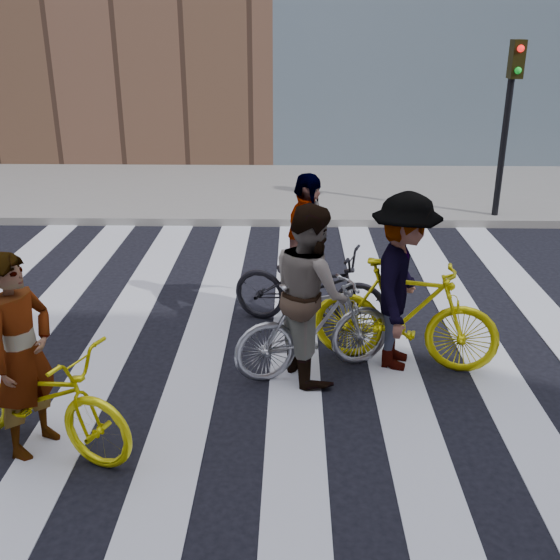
{
  "coord_description": "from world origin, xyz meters",
  "views": [
    {
      "loc": [
        0.51,
        -6.85,
        3.6
      ],
      "look_at": [
        0.37,
        0.3,
        0.78
      ],
      "focal_mm": 42.0,
      "sensor_mm": 36.0,
      "label": 1
    }
  ],
  "objects_px": {
    "bike_yellow_left": "(35,395)",
    "bike_dark_rear": "(309,287)",
    "bike_yellow_right": "(405,314)",
    "rider_left": "(22,355)",
    "rider_rear": "(306,252)",
    "bike_silver_mid": "(314,328)",
    "traffic_signal": "(510,101)",
    "rider_right": "(402,283)",
    "rider_mid": "(310,292)"
  },
  "relations": [
    {
      "from": "bike_yellow_right",
      "to": "rider_left",
      "type": "xyz_separation_m",
      "value": [
        -3.56,
        -1.62,
        0.32
      ]
    },
    {
      "from": "bike_yellow_left",
      "to": "rider_mid",
      "type": "height_order",
      "value": "rider_mid"
    },
    {
      "from": "bike_yellow_left",
      "to": "bike_dark_rear",
      "type": "relative_size",
      "value": 1.03
    },
    {
      "from": "rider_rear",
      "to": "bike_yellow_left",
      "type": "bearing_deg",
      "value": 155.37
    },
    {
      "from": "bike_silver_mid",
      "to": "rider_left",
      "type": "height_order",
      "value": "rider_left"
    },
    {
      "from": "rider_rear",
      "to": "rider_mid",
      "type": "bearing_deg",
      "value": -160.48
    },
    {
      "from": "bike_yellow_left",
      "to": "bike_yellow_right",
      "type": "relative_size",
      "value": 1.0
    },
    {
      "from": "traffic_signal",
      "to": "bike_dark_rear",
      "type": "relative_size",
      "value": 1.68
    },
    {
      "from": "bike_dark_rear",
      "to": "rider_rear",
      "type": "distance_m",
      "value": 0.46
    },
    {
      "from": "bike_silver_mid",
      "to": "bike_yellow_right",
      "type": "bearing_deg",
      "value": -99.27
    },
    {
      "from": "bike_silver_mid",
      "to": "bike_yellow_left",
      "type": "bearing_deg",
      "value": 97.99
    },
    {
      "from": "rider_rear",
      "to": "traffic_signal",
      "type": "bearing_deg",
      "value": -20.77
    },
    {
      "from": "rider_right",
      "to": "rider_left",
      "type": "bearing_deg",
      "value": 130.18
    },
    {
      "from": "traffic_signal",
      "to": "bike_yellow_left",
      "type": "height_order",
      "value": "traffic_signal"
    },
    {
      "from": "bike_yellow_left",
      "to": "rider_right",
      "type": "height_order",
      "value": "rider_right"
    },
    {
      "from": "bike_yellow_left",
      "to": "bike_dark_rear",
      "type": "bearing_deg",
      "value": -21.27
    },
    {
      "from": "bike_silver_mid",
      "to": "bike_yellow_right",
      "type": "height_order",
      "value": "bike_yellow_right"
    },
    {
      "from": "bike_dark_rear",
      "to": "rider_left",
      "type": "bearing_deg",
      "value": 154.21
    },
    {
      "from": "rider_mid",
      "to": "rider_rear",
      "type": "bearing_deg",
      "value": -20.0
    },
    {
      "from": "rider_left",
      "to": "bike_yellow_left",
      "type": "bearing_deg",
      "value": -67.83
    },
    {
      "from": "rider_mid",
      "to": "rider_right",
      "type": "distance_m",
      "value": 1.02
    },
    {
      "from": "rider_left",
      "to": "rider_right",
      "type": "height_order",
      "value": "rider_right"
    },
    {
      "from": "rider_left",
      "to": "bike_yellow_right",
      "type": "bearing_deg",
      "value": -43.35
    },
    {
      "from": "bike_silver_mid",
      "to": "rider_mid",
      "type": "height_order",
      "value": "rider_mid"
    },
    {
      "from": "traffic_signal",
      "to": "bike_silver_mid",
      "type": "xyz_separation_m",
      "value": [
        -3.65,
        -5.81,
        -1.74
      ]
    },
    {
      "from": "bike_dark_rear",
      "to": "bike_yellow_left",
      "type": "bearing_deg",
      "value": 154.79
    },
    {
      "from": "traffic_signal",
      "to": "bike_dark_rear",
      "type": "distance_m",
      "value": 6.14
    },
    {
      "from": "bike_dark_rear",
      "to": "rider_mid",
      "type": "bearing_deg",
      "value": -162.84
    },
    {
      "from": "rider_right",
      "to": "rider_mid",
      "type": "bearing_deg",
      "value": 117.41
    },
    {
      "from": "bike_yellow_right",
      "to": "bike_dark_rear",
      "type": "distance_m",
      "value": 1.44
    },
    {
      "from": "bike_yellow_right",
      "to": "bike_silver_mid",
      "type": "bearing_deg",
      "value": 117.41
    },
    {
      "from": "bike_yellow_left",
      "to": "rider_mid",
      "type": "bearing_deg",
      "value": -38.05
    },
    {
      "from": "bike_silver_mid",
      "to": "rider_right",
      "type": "bearing_deg",
      "value": -98.66
    },
    {
      "from": "rider_mid",
      "to": "bike_yellow_left",
      "type": "bearing_deg",
      "value": 98.49
    },
    {
      "from": "bike_silver_mid",
      "to": "bike_dark_rear",
      "type": "xyz_separation_m",
      "value": [
        -0.03,
        1.21,
        -0.02
      ]
    },
    {
      "from": "bike_yellow_right",
      "to": "rider_mid",
      "type": "distance_m",
      "value": 1.12
    },
    {
      "from": "rider_left",
      "to": "rider_rear",
      "type": "height_order",
      "value": "rider_rear"
    },
    {
      "from": "bike_silver_mid",
      "to": "bike_dark_rear",
      "type": "relative_size",
      "value": 0.91
    },
    {
      "from": "bike_yellow_right",
      "to": "bike_dark_rear",
      "type": "xyz_separation_m",
      "value": [
        -1.03,
        1.0,
        -0.09
      ]
    },
    {
      "from": "bike_silver_mid",
      "to": "rider_mid",
      "type": "xyz_separation_m",
      "value": [
        -0.05,
        -0.0,
        0.41
      ]
    },
    {
      "from": "bike_dark_rear",
      "to": "rider_right",
      "type": "relative_size",
      "value": 1.0
    },
    {
      "from": "traffic_signal",
      "to": "bike_silver_mid",
      "type": "relative_size",
      "value": 1.84
    },
    {
      "from": "bike_silver_mid",
      "to": "rider_right",
      "type": "distance_m",
      "value": 1.07
    },
    {
      "from": "bike_silver_mid",
      "to": "rider_right",
      "type": "relative_size",
      "value": 0.92
    },
    {
      "from": "bike_yellow_right",
      "to": "rider_right",
      "type": "relative_size",
      "value": 1.03
    },
    {
      "from": "bike_yellow_left",
      "to": "bike_silver_mid",
      "type": "xyz_separation_m",
      "value": [
        2.51,
        1.41,
        0.01
      ]
    },
    {
      "from": "bike_silver_mid",
      "to": "rider_mid",
      "type": "bearing_deg",
      "value": 68.71
    },
    {
      "from": "bike_yellow_left",
      "to": "rider_left",
      "type": "distance_m",
      "value": 0.4
    },
    {
      "from": "bike_yellow_left",
      "to": "bike_silver_mid",
      "type": "height_order",
      "value": "bike_silver_mid"
    },
    {
      "from": "traffic_signal",
      "to": "bike_yellow_right",
      "type": "height_order",
      "value": "traffic_signal"
    }
  ]
}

